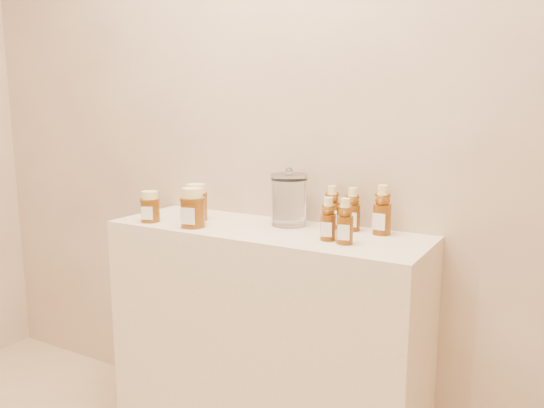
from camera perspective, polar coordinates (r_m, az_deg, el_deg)
The scene contains 11 objects.
wall_back at distance 2.07m, azimuth 2.06°, elevation 10.65°, with size 3.50×0.02×2.70m, color tan.
display_table at distance 2.09m, azimuth -0.77°, elevation -14.74°, with size 1.20×0.40×0.90m, color beige.
bear_bottle_back_left at distance 1.95m, azimuth 6.46°, elevation -0.03°, with size 0.06×0.06×0.18m, color #5D2C07, non-canonical shape.
bear_bottle_back_mid at distance 1.92m, azimuth 8.65°, elevation -0.26°, with size 0.06×0.06×0.18m, color #5D2C07, non-canonical shape.
bear_bottle_back_right at distance 1.88m, azimuth 11.79°, elevation -0.28°, with size 0.07×0.07×0.20m, color #5D2C07, non-canonical shape.
bear_bottle_front_left at distance 1.77m, azimuth 6.07°, elevation -1.31°, with size 0.06×0.06×0.16m, color #5D2C07, non-canonical shape.
bear_bottle_front_right at distance 1.73m, azimuth 7.87°, elevation -1.52°, with size 0.06×0.06×0.17m, color #5D2C07, non-canonical shape.
honey_jar_left at distance 2.11m, azimuth -12.98°, elevation -0.27°, with size 0.08×0.08×0.12m, color #5D2C07, non-canonical shape.
honey_jar_back at distance 2.11m, azimuth -8.17°, elevation 0.20°, with size 0.09×0.09×0.14m, color #5D2C07, non-canonical shape.
honey_jar_front at distance 1.98m, azimuth -8.53°, elevation -0.39°, with size 0.09×0.09×0.15m, color #5D2C07, non-canonical shape.
glass_canister at distance 1.98m, azimuth 1.85°, elevation 0.69°, with size 0.14×0.14×0.21m, color white, non-canonical shape.
Camera 1 is at (0.98, -0.08, 1.33)m, focal length 35.00 mm.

